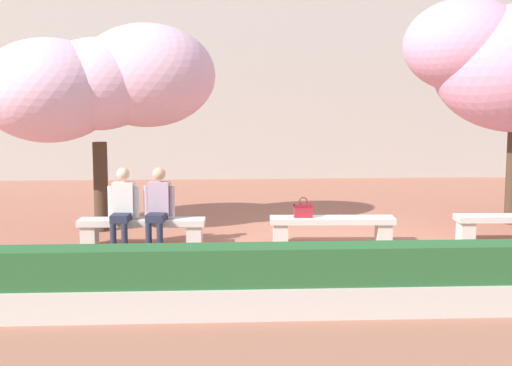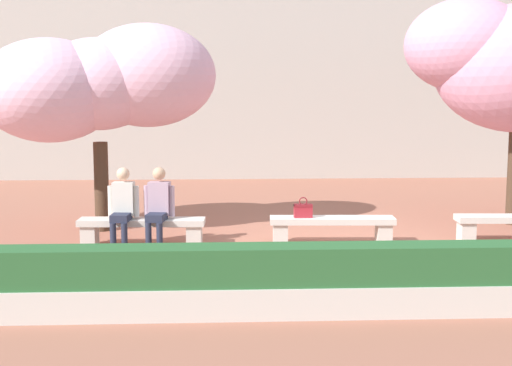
# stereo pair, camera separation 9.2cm
# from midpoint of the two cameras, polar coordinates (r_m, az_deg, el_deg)

# --- Properties ---
(ground_plane) EXTENTS (100.00, 100.00, 0.00)m
(ground_plane) POSITION_cam_midpoint_polar(r_m,az_deg,el_deg) (11.91, 6.31, -4.86)
(ground_plane) COLOR #9E604C
(building_facade) EXTENTS (28.00, 4.00, 8.11)m
(building_facade) POSITION_cam_midpoint_polar(r_m,az_deg,el_deg) (22.23, 2.11, 11.42)
(building_facade) COLOR #B7B2A8
(building_facade) RESTS_ON ground
(stone_bench_west_end) EXTENTS (2.07, 0.52, 0.45)m
(stone_bench_west_end) POSITION_cam_midpoint_polar(r_m,az_deg,el_deg) (11.77, -8.90, -3.51)
(stone_bench_west_end) COLOR beige
(stone_bench_west_end) RESTS_ON ground
(stone_bench_near_west) EXTENTS (2.07, 0.52, 0.45)m
(stone_bench_near_west) POSITION_cam_midpoint_polar(r_m,az_deg,el_deg) (11.85, 6.33, -3.40)
(stone_bench_near_west) COLOR beige
(stone_bench_near_west) RESTS_ON ground
(person_seated_left) EXTENTS (0.51, 0.71, 1.29)m
(person_seated_left) POSITION_cam_midpoint_polar(r_m,az_deg,el_deg) (11.69, -10.41, -1.70)
(person_seated_left) COLOR black
(person_seated_left) RESTS_ON ground
(person_seated_right) EXTENTS (0.50, 0.72, 1.29)m
(person_seated_right) POSITION_cam_midpoint_polar(r_m,az_deg,el_deg) (11.63, -7.61, -1.69)
(person_seated_right) COLOR black
(person_seated_right) RESTS_ON ground
(handbag) EXTENTS (0.30, 0.15, 0.34)m
(handbag) POSITION_cam_midpoint_polar(r_m,az_deg,el_deg) (11.74, 4.01, -2.14)
(handbag) COLOR #A3232D
(handbag) RESTS_ON stone_bench_near_west
(cherry_tree_main) EXTENTS (4.13, 2.64, 3.71)m
(cherry_tree_main) POSITION_cam_midpoint_polar(r_m,az_deg,el_deg) (13.03, -12.53, 7.74)
(cherry_tree_main) COLOR #473323
(cherry_tree_main) RESTS_ON ground
(planter_hedge_foreground) EXTENTS (11.47, 0.50, 0.80)m
(planter_hedge_foreground) POSITION_cam_midpoint_polar(r_m,az_deg,el_deg) (8.32, 10.33, -7.66)
(planter_hedge_foreground) COLOR beige
(planter_hedge_foreground) RESTS_ON ground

